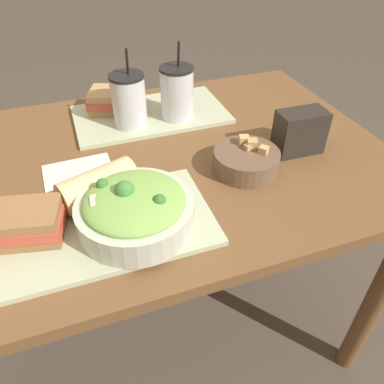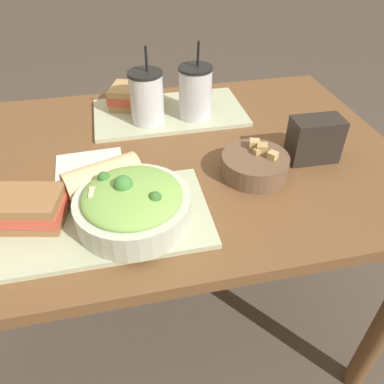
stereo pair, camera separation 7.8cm
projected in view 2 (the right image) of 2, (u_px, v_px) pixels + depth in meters
name	position (u px, v px, depth m)	size (l,w,h in m)	color
ground_plane	(159.00, 322.00, 1.45)	(12.00, 12.00, 0.00)	#4C4238
dining_table	(146.00, 190.00, 1.04)	(1.35, 0.84, 0.77)	brown
tray_near	(101.00, 219.00, 0.78)	(0.45, 0.26, 0.01)	#B2BC99
tray_far	(169.00, 112.00, 1.15)	(0.45, 0.26, 0.01)	#B2BC99
salad_bowl	(133.00, 204.00, 0.75)	(0.24, 0.24, 0.10)	beige
soup_bowl	(255.00, 164.00, 0.90)	(0.16, 0.16, 0.07)	brown
sandwich_near	(28.00, 208.00, 0.75)	(0.16, 0.13, 0.06)	olive
baguette_near	(104.00, 178.00, 0.82)	(0.18, 0.12, 0.07)	#DBBC84
sandwich_far	(136.00, 97.00, 1.15)	(0.18, 0.16, 0.06)	tan
drink_cup_dark	(147.00, 99.00, 1.05)	(0.10, 0.10, 0.22)	silver
drink_cup_red	(195.00, 94.00, 1.08)	(0.10, 0.10, 0.22)	silver
chip_bag	(314.00, 140.00, 0.93)	(0.13, 0.07, 0.11)	#28231E
napkin_folded	(90.00, 163.00, 0.95)	(0.17, 0.12, 0.00)	silver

